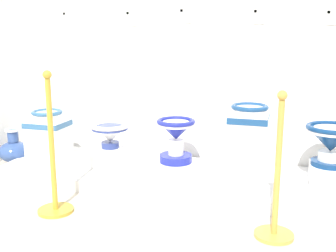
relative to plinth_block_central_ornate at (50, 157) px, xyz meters
The scene contains 20 objects.
wall_back 1.96m from the plinth_block_central_ornate, 23.11° to the left, with size 3.96×0.06×3.06m, color white.
display_platform 1.26m from the plinth_block_central_ornate, ahead, with size 3.16×0.95×0.10m, color white.
plinth_block_central_ornate is the anchor object (origin of this frame).
antique_toilet_central_ornate 0.25m from the plinth_block_central_ornate, ahead, with size 0.36×0.30×0.43m.
plinth_block_rightmost 0.64m from the plinth_block_central_ornate, ahead, with size 0.33×0.29×0.13m, color white.
antique_toilet_rightmost 0.69m from the plinth_block_central_ornate, ahead, with size 0.35×0.35×0.27m.
plinth_block_broad_patterned 1.24m from the plinth_block_central_ornate, ahead, with size 0.37×0.35×0.07m, color white.
antique_toilet_broad_patterned 1.28m from the plinth_block_central_ornate, ahead, with size 0.34×0.34×0.39m.
plinth_block_pale_glazed 1.89m from the plinth_block_central_ornate, ahead, with size 0.33×0.39×0.23m, color white.
antique_toilet_pale_glazed 1.93m from the plinth_block_central_ornate, ahead, with size 0.31×0.33×0.41m.
plinth_block_squat_floral 2.52m from the plinth_block_central_ornate, ahead, with size 0.29×0.36×0.15m, color white.
antique_toilet_squat_floral 2.54m from the plinth_block_central_ornate, ahead, with size 0.40×0.40×0.33m.
info_placard_first 1.40m from the plinth_block_central_ornate, 91.81° to the left, with size 0.13×0.01×0.16m.
info_placard_second 1.55m from the plinth_block_central_ornate, 36.65° to the left, with size 0.12×0.01×0.15m.
info_placard_third 1.86m from the plinth_block_central_ornate, 22.51° to the left, with size 0.11×0.01×0.14m.
info_placard_fourth 2.34m from the plinth_block_central_ornate, 14.93° to the left, with size 0.10×0.01×0.14m.
info_placard_fifth 2.84m from the plinth_block_central_ornate, 11.38° to the left, with size 0.11×0.01×0.13m.
decorative_vase_spare 0.43m from the plinth_block_central_ornate, behind, with size 0.30×0.30×0.37m.
stanchion_post_near_left 1.04m from the plinth_block_central_ornate, 55.48° to the right, with size 0.26×0.26×1.04m.
stanchion_post_near_right 2.28m from the plinth_block_central_ornate, 19.58° to the right, with size 0.26×0.26×0.96m.
Camera 1 is at (2.84, -0.87, 1.30)m, focal length 44.56 mm.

